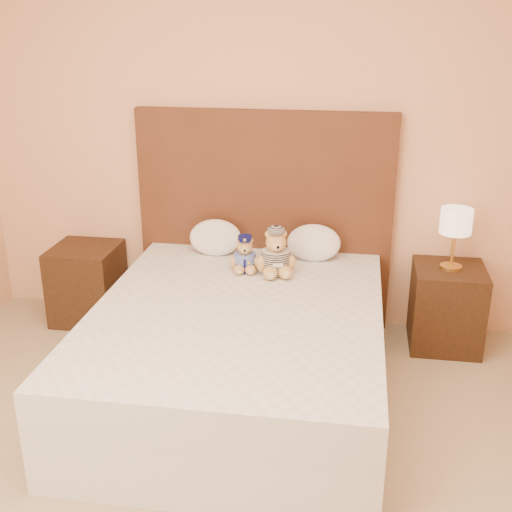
{
  "coord_description": "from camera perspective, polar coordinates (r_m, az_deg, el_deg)",
  "views": [
    {
      "loc": [
        0.62,
        -1.98,
        2.09
      ],
      "look_at": [
        0.07,
        1.45,
        0.77
      ],
      "focal_mm": 45.0,
      "sensor_mm": 36.0,
      "label": 1
    }
  ],
  "objects": [
    {
      "name": "teddy_police",
      "position": [
        4.05,
        -0.99,
        0.22
      ],
      "size": [
        0.23,
        0.22,
        0.23
      ],
      "primitive_type": null,
      "rotation": [
        0.0,
        0.0,
        0.15
      ],
      "color": "#AE8343",
      "rests_on": "bed"
    },
    {
      "name": "pillow_left",
      "position": [
        4.35,
        -3.64,
        1.8
      ],
      "size": [
        0.36,
        0.23,
        0.25
      ],
      "primitive_type": "ellipsoid",
      "color": "white",
      "rests_on": "bed"
    },
    {
      "name": "teddy_prisoner",
      "position": [
        3.99,
        1.78,
        0.36
      ],
      "size": [
        0.32,
        0.31,
        0.29
      ],
      "primitive_type": null,
      "rotation": [
        0.0,
        0.0,
        0.28
      ],
      "color": "#AE8343",
      "rests_on": "bed"
    },
    {
      "name": "nightstand_right",
      "position": [
        4.42,
        16.55,
        -4.36
      ],
      "size": [
        0.45,
        0.45,
        0.55
      ],
      "primitive_type": "cube",
      "color": "#371F11",
      "rests_on": "ground"
    },
    {
      "name": "room_walls",
      "position": [
        2.53,
        -5.2,
        14.35
      ],
      "size": [
        4.04,
        4.52,
        2.72
      ],
      "color": "#E7AA7E",
      "rests_on": "ground"
    },
    {
      "name": "headboard",
      "position": [
        4.45,
        0.72,
        3.24
      ],
      "size": [
        1.75,
        0.08,
        1.5
      ],
      "primitive_type": "cube",
      "color": "#532B18",
      "rests_on": "ground"
    },
    {
      "name": "nightstand_left",
      "position": [
        4.76,
        -14.77,
        -2.36
      ],
      "size": [
        0.45,
        0.45,
        0.55
      ],
      "primitive_type": "cube",
      "color": "#371F11",
      "rests_on": "ground"
    },
    {
      "name": "bed",
      "position": [
        3.72,
        -1.64,
        -8.45
      ],
      "size": [
        1.6,
        2.0,
        0.55
      ],
      "color": "white",
      "rests_on": "ground"
    },
    {
      "name": "pillow_right",
      "position": [
        4.26,
        5.16,
        1.32
      ],
      "size": [
        0.36,
        0.23,
        0.25
      ],
      "primitive_type": "ellipsoid",
      "color": "white",
      "rests_on": "bed"
    },
    {
      "name": "lamp",
      "position": [
        4.22,
        17.34,
        2.72
      ],
      "size": [
        0.2,
        0.2,
        0.4
      ],
      "color": "gold",
      "rests_on": "nightstand_right"
    }
  ]
}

